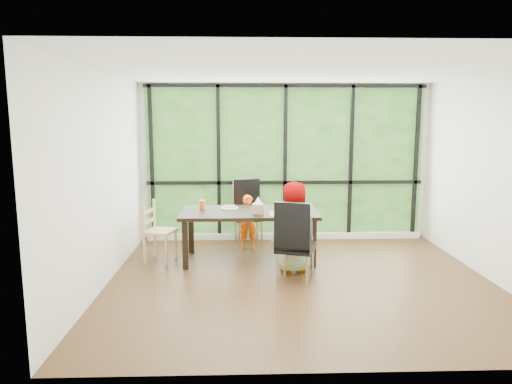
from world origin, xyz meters
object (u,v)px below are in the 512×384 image
child_older (293,227)px  tissue_box (258,209)px  green_cup (305,210)px  plate_near (289,213)px  dining_table (249,236)px  child_toddler (248,222)px  orange_cup (202,204)px  chair_end_beech (160,231)px  plate_far (230,208)px  chair_interior_leather (296,241)px  chair_window_leather (248,212)px

child_older → tissue_box: 0.63m
green_cup → tissue_box: bearing=172.9°
plate_near → dining_table: bearing=161.7°
child_older → child_toddler: bearing=-74.5°
orange_cup → green_cup: size_ratio=0.98×
chair_end_beech → orange_cup: (0.61, 0.20, 0.36)m
chair_end_beech → child_toddler: (1.32, 0.60, -0.01)m
green_cup → plate_far: bearing=157.5°
dining_table → plate_far: (-0.29, 0.20, 0.38)m
chair_end_beech → chair_interior_leather: bearing=-101.7°
plate_near → child_toddler: bearing=126.0°
dining_table → child_older: (0.59, -0.56, 0.26)m
green_cup → tissue_box: 0.67m
child_older → tissue_box: (-0.46, 0.38, 0.19)m
chair_window_leather → tissue_box: 1.16m
plate_far → green_cup: green_cup is taller
chair_end_beech → child_older: (1.91, -0.56, 0.18)m
tissue_box → chair_interior_leather: bearing=-59.7°
dining_table → plate_far: bearing=146.2°
chair_window_leather → chair_interior_leather: 1.99m
orange_cup → green_cup: (1.51, -0.46, 0.00)m
plate_far → plate_near: bearing=-24.0°
chair_window_leather → tissue_box: chair_window_leather is taller
child_toddler → green_cup: (0.80, -0.85, 0.37)m
dining_table → chair_end_beech: bearing=-180.0°
plate_near → chair_interior_leather: bearing=-88.9°
dining_table → plate_near: plate_near is taller
plate_near → green_cup: green_cup is taller
dining_table → chair_interior_leather: bearing=-58.5°
orange_cup → green_cup: green_cup is taller
plate_far → child_older: bearing=-40.4°
dining_table → orange_cup: bearing=164.0°
chair_interior_leather → chair_window_leather: bearing=-53.1°
chair_interior_leather → plate_far: chair_interior_leather is taller
plate_near → green_cup: size_ratio=1.93×
chair_window_leather → child_toddler: size_ratio=1.22×
chair_window_leather → plate_far: size_ratio=4.03×
chair_window_leather → plate_near: chair_window_leather is taller
dining_table → chair_end_beech: (-1.32, -0.00, 0.08)m
chair_window_leather → child_older: (0.59, -1.50, 0.09)m
dining_table → chair_interior_leather: (0.59, -0.96, 0.17)m
child_older → orange_cup: size_ratio=9.81×
dining_table → child_toddler: child_toddler is taller
chair_end_beech → dining_table: bearing=-75.1°
chair_window_leather → child_toddler: chair_window_leather is taller
child_older → plate_far: size_ratio=4.72×
chair_window_leather → plate_far: 0.84m
chair_window_leather → plate_far: bearing=-120.6°
chair_window_leather → child_older: child_older is taller
plate_far → plate_near: (0.86, -0.38, -0.00)m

